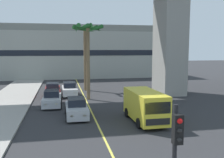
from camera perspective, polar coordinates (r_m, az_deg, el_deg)
lane_stripe_center at (r=23.64m, az=-4.72°, el=-6.91°), size 0.14×56.00×0.01m
pier_building_backdrop at (r=50.69m, az=-8.33°, el=5.94°), size 36.05×8.04×9.90m
car_queue_front at (r=25.74m, az=-13.14°, el=-4.30°), size 1.89×4.13×1.56m
car_queue_second at (r=30.97m, az=-12.99°, el=-2.43°), size 1.88×4.13×1.56m
car_queue_third at (r=21.39m, az=-7.87°, el=-6.45°), size 1.85×4.11×1.56m
car_queue_fourth at (r=31.22m, az=-9.40°, el=-2.27°), size 1.89×4.13×1.56m
delivery_van at (r=19.85m, az=7.32°, el=-5.81°), size 2.23×5.28×2.36m
palm_tree_near_median at (r=34.31m, az=-6.06°, el=8.87°), size 3.25×3.38×8.65m
palm_tree_mid_median at (r=28.10m, az=-5.34°, el=8.85°), size 3.42×3.50×8.26m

